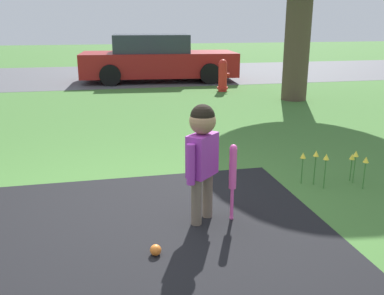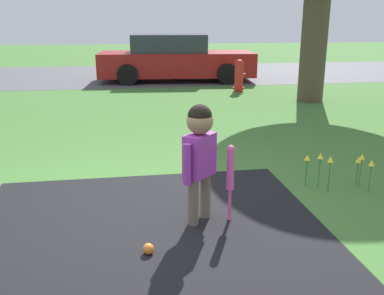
# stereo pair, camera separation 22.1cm
# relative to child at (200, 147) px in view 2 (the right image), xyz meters

# --- Properties ---
(ground_plane) EXTENTS (60.00, 60.00, 0.00)m
(ground_plane) POSITION_rel_child_xyz_m (-0.76, 0.21, -0.67)
(ground_plane) COLOR #3D6B2D
(street_strip) EXTENTS (40.00, 6.00, 0.01)m
(street_strip) POSITION_rel_child_xyz_m (-0.76, 10.86, -0.67)
(street_strip) COLOR #4C4C51
(street_strip) RESTS_ON ground
(child) EXTENTS (0.32, 0.32, 1.04)m
(child) POSITION_rel_child_xyz_m (0.00, 0.00, 0.00)
(child) COLOR #6B5B4C
(child) RESTS_ON ground
(baseball_bat) EXTENTS (0.06, 0.06, 0.69)m
(baseball_bat) POSITION_rel_child_xyz_m (0.26, -0.04, -0.22)
(baseball_bat) COLOR #E54CA5
(baseball_bat) RESTS_ON ground
(sports_ball) EXTENTS (0.09, 0.09, 0.09)m
(sports_ball) POSITION_rel_child_xyz_m (-0.48, -0.49, -0.63)
(sports_ball) COLOR orange
(sports_ball) RESTS_ON ground
(fire_hydrant) EXTENTS (0.30, 0.27, 0.79)m
(fire_hydrant) POSITION_rel_child_xyz_m (2.23, 6.89, -0.29)
(fire_hydrant) COLOR red
(fire_hydrant) RESTS_ON ground
(parked_car) EXTENTS (4.54, 2.22, 1.32)m
(parked_car) POSITION_rel_child_xyz_m (0.92, 9.17, -0.06)
(parked_car) COLOR maroon
(parked_car) RESTS_ON ground
(flower_bed) EXTENTS (0.62, 0.35, 0.38)m
(flower_bed) POSITION_rel_child_xyz_m (1.59, 0.52, -0.38)
(flower_bed) COLOR #38702D
(flower_bed) RESTS_ON ground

